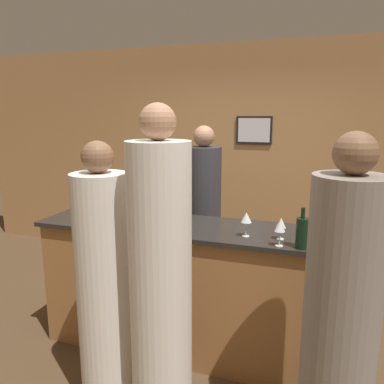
% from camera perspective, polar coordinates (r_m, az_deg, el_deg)
% --- Properties ---
extents(ground_plane, '(14.00, 14.00, 0.00)m').
position_cam_1_polar(ground_plane, '(3.43, 0.58, -22.71)').
color(ground_plane, '#4C3823').
extents(back_wall, '(8.00, 0.08, 2.80)m').
position_cam_1_polar(back_wall, '(4.81, 8.07, 5.19)').
color(back_wall, '#A37547').
rests_on(back_wall, ground_plane).
extents(bar_counter, '(2.57, 0.64, 1.08)m').
position_cam_1_polar(bar_counter, '(3.15, 0.60, -14.58)').
color(bar_counter, '#996638').
rests_on(bar_counter, ground_plane).
extents(bartender, '(0.35, 0.35, 1.84)m').
position_cam_1_polar(bartender, '(3.76, 1.74, -5.02)').
color(bartender, '#2D2D33').
rests_on(bartender, ground_plane).
extents(guest_0, '(0.35, 0.35, 1.79)m').
position_cam_1_polar(guest_0, '(2.56, -13.24, -14.26)').
color(guest_0, silver).
rests_on(guest_0, ground_plane).
extents(guest_1, '(0.37, 0.37, 2.00)m').
position_cam_1_polar(guest_1, '(2.29, -4.79, -14.36)').
color(guest_1, silver).
rests_on(guest_1, ground_plane).
extents(guest_2, '(0.39, 0.39, 1.86)m').
position_cam_1_polar(guest_2, '(2.23, 21.67, -18.06)').
color(guest_2, gray).
rests_on(guest_2, ground_plane).
extents(wine_bottle_0, '(0.07, 0.07, 0.31)m').
position_cam_1_polar(wine_bottle_0, '(2.76, -2.67, -3.82)').
color(wine_bottle_0, black).
rests_on(wine_bottle_0, bar_counter).
extents(wine_bottle_1, '(0.08, 0.08, 0.28)m').
position_cam_1_polar(wine_bottle_1, '(2.55, 16.40, -5.96)').
color(wine_bottle_1, black).
rests_on(wine_bottle_1, bar_counter).
extents(ice_bucket, '(0.18, 0.18, 0.19)m').
position_cam_1_polar(ice_bucket, '(3.15, -7.59, -2.49)').
color(ice_bucket, '#9E9993').
rests_on(ice_bucket, bar_counter).
extents(wine_glass_0, '(0.08, 0.08, 0.18)m').
position_cam_1_polar(wine_glass_0, '(2.70, 8.28, -3.95)').
color(wine_glass_0, silver).
rests_on(wine_glass_0, bar_counter).
extents(wine_glass_1, '(0.07, 0.07, 0.17)m').
position_cam_1_polar(wine_glass_1, '(2.54, 13.26, -5.25)').
color(wine_glass_1, silver).
rests_on(wine_glass_1, bar_counter).
extents(wine_glass_2, '(0.08, 0.08, 0.18)m').
position_cam_1_polar(wine_glass_2, '(3.17, -10.34, -1.68)').
color(wine_glass_2, silver).
rests_on(wine_glass_2, bar_counter).
extents(wine_glass_3, '(0.06, 0.06, 0.16)m').
position_cam_1_polar(wine_glass_3, '(3.18, -13.73, -2.06)').
color(wine_glass_3, silver).
rests_on(wine_glass_3, bar_counter).
extents(wine_glass_4, '(0.07, 0.07, 0.16)m').
position_cam_1_polar(wine_glass_4, '(2.69, 13.41, -4.69)').
color(wine_glass_4, silver).
rests_on(wine_glass_4, bar_counter).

